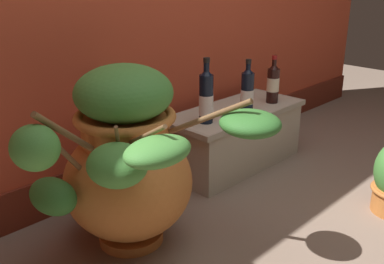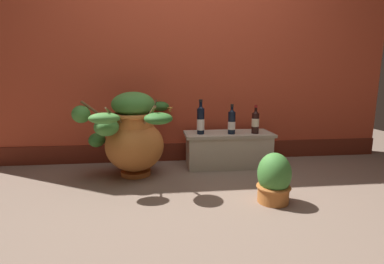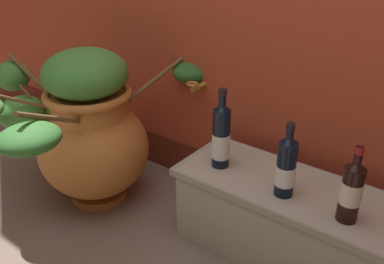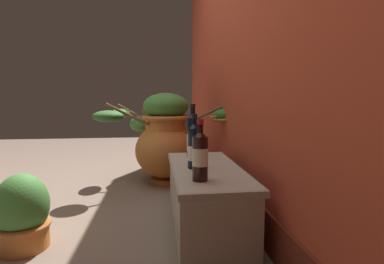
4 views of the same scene
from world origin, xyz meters
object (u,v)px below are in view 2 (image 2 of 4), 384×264
at_px(potted_shrub, 274,179).
at_px(wine_bottle_middle, 201,120).
at_px(wine_bottle_right, 255,121).
at_px(terracotta_urn, 133,134).
at_px(wine_bottle_left, 232,122).

bearing_deg(potted_shrub, wine_bottle_middle, 115.08).
height_order(wine_bottle_middle, wine_bottle_right, wine_bottle_middle).
bearing_deg(wine_bottle_right, potted_shrub, -99.24).
height_order(terracotta_urn, wine_bottle_middle, terracotta_urn).
relative_size(terracotta_urn, potted_shrub, 3.11).
height_order(terracotta_urn, wine_bottle_right, terracotta_urn).
xyz_separation_m(terracotta_urn, wine_bottle_middle, (0.64, 0.16, 0.10)).
height_order(wine_bottle_left, wine_bottle_right, wine_bottle_left).
distance_m(terracotta_urn, wine_bottle_middle, 0.67).
relative_size(wine_bottle_middle, wine_bottle_right, 1.20).
distance_m(wine_bottle_middle, wine_bottle_right, 0.54).
distance_m(wine_bottle_left, wine_bottle_right, 0.24).
relative_size(wine_bottle_left, wine_bottle_right, 1.04).
bearing_deg(wine_bottle_right, wine_bottle_middle, 176.30).
distance_m(wine_bottle_left, potted_shrub, 0.89).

